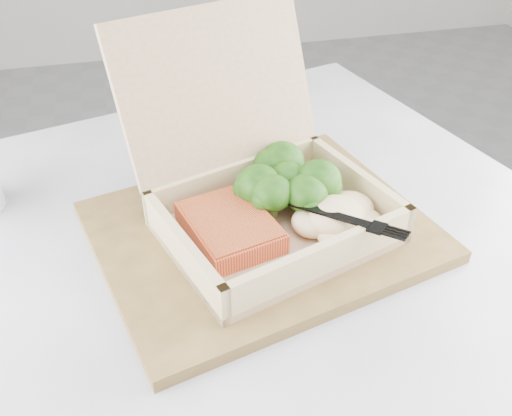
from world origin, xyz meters
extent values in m
plane|color=gray|center=(0.00, 0.00, 0.00)|extent=(4.00, 4.00, 0.00)
cube|color=#B9BCC4|center=(-0.14, -0.46, 0.72)|extent=(1.00, 1.00, 0.03)
cube|color=brown|center=(-0.10, -0.42, 0.74)|extent=(0.42, 0.37, 0.02)
cube|color=tan|center=(-0.09, -0.43, 0.76)|extent=(0.28, 0.25, 0.01)
cube|color=tan|center=(-0.19, -0.47, 0.78)|extent=(0.07, 0.18, 0.05)
cube|color=tan|center=(0.02, -0.40, 0.78)|extent=(0.07, 0.18, 0.05)
cube|color=tan|center=(-0.06, -0.52, 0.78)|extent=(0.23, 0.08, 0.05)
cube|color=tan|center=(-0.11, -0.35, 0.78)|extent=(0.23, 0.08, 0.05)
cube|color=tan|center=(-0.13, -0.32, 0.88)|extent=(0.25, 0.15, 0.17)
cube|color=#D9592A|center=(-0.14, -0.44, 0.77)|extent=(0.11, 0.13, 0.02)
ellipsoid|color=beige|center=(-0.03, -0.45, 0.78)|extent=(0.11, 0.09, 0.04)
cube|color=black|center=(-0.07, -0.43, 0.79)|extent=(0.07, 0.08, 0.01)
cube|color=black|center=(-0.03, -0.48, 0.79)|extent=(0.04, 0.04, 0.01)
cube|color=white|center=(-0.16, -0.23, 0.74)|extent=(0.09, 0.16, 0.00)
camera|label=1|loc=(-0.22, -0.91, 1.16)|focal=40.00mm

